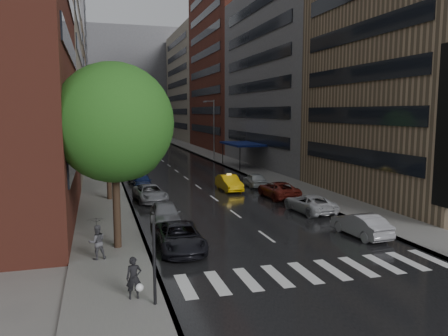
{
  "coord_description": "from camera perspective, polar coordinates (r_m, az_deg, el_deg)",
  "views": [
    {
      "loc": [
        -9.52,
        -19.46,
        7.37
      ],
      "look_at": [
        0.0,
        12.96,
        3.0
      ],
      "focal_mm": 35.0,
      "sensor_mm": 36.0,
      "label": 1
    }
  ],
  "objects": [
    {
      "name": "tree_near",
      "position": [
        23.42,
        -14.18,
        5.74
      ],
      "size": [
        6.22,
        6.22,
        9.92
      ],
      "color": "#382619",
      "rests_on": "ground"
    },
    {
      "name": "tree_mid",
      "position": [
        37.0,
        -15.03,
        6.22
      ],
      "size": [
        6.22,
        6.22,
        9.91
      ],
      "color": "#382619",
      "rests_on": "ground"
    },
    {
      "name": "traffic_light",
      "position": [
        16.7,
        -9.12,
        -10.65
      ],
      "size": [
        0.18,
        0.15,
        3.45
      ],
      "color": "black",
      "rests_on": "sidewalk_left"
    },
    {
      "name": "parked_cars_right",
      "position": [
        35.39,
        8.91,
        -3.6
      ],
      "size": [
        2.55,
        22.35,
        1.41
      ],
      "color": "gray",
      "rests_on": "ground"
    },
    {
      "name": "sidewalk_right",
      "position": [
        72.26,
        -1.43,
        1.57
      ],
      "size": [
        4.0,
        140.0,
        0.15
      ],
      "primitive_type": "cube",
      "color": "gray",
      "rests_on": "ground"
    },
    {
      "name": "street_lamp_right",
      "position": [
        66.77,
        -1.39,
        5.24
      ],
      "size": [
        1.74,
        0.22,
        9.0
      ],
      "color": "gray",
      "rests_on": "sidewalk_right"
    },
    {
      "name": "building_far",
      "position": [
        138.06,
        -12.6,
        10.78
      ],
      "size": [
        40.0,
        14.0,
        32.0
      ],
      "primitive_type": "cube",
      "color": "slate",
      "rests_on": "ground"
    },
    {
      "name": "ped_bag_walker",
      "position": [
        17.78,
        -11.64,
        -13.97
      ],
      "size": [
        0.66,
        0.46,
        1.65
      ],
      "color": "black",
      "rests_on": "sidewalk_left"
    },
    {
      "name": "sidewalk_left",
      "position": [
        69.84,
        -15.85,
        1.09
      ],
      "size": [
        4.0,
        140.0,
        0.15
      ],
      "primitive_type": "cube",
      "color": "gray",
      "rests_on": "ground"
    },
    {
      "name": "buildings_left",
      "position": [
        78.91,
        -20.81,
        13.17
      ],
      "size": [
        8.0,
        108.0,
        38.0
      ],
      "color": "maroon",
      "rests_on": "ground"
    },
    {
      "name": "taxi",
      "position": [
        41.02,
        0.66,
        -1.95
      ],
      "size": [
        1.61,
        4.45,
        1.46
      ],
      "primitive_type": "imported",
      "rotation": [
        0.0,
        0.0,
        0.01
      ],
      "color": "yellow",
      "rests_on": "ground"
    },
    {
      "name": "ped_black_umbrella",
      "position": [
        22.49,
        -16.28,
        -8.38
      ],
      "size": [
        0.96,
        0.98,
        2.09
      ],
      "color": "#48474C",
      "rests_on": "sidewalk_left"
    },
    {
      "name": "road",
      "position": [
        70.49,
        -8.51,
        1.29
      ],
      "size": [
        14.0,
        140.0,
        0.01
      ],
      "primitive_type": "cube",
      "color": "black",
      "rests_on": "ground"
    },
    {
      "name": "crosswalk",
      "position": [
        21.29,
        12.27,
        -13.02
      ],
      "size": [
        13.15,
        2.8,
        0.01
      ],
      "color": "silver",
      "rests_on": "ground"
    },
    {
      "name": "ground",
      "position": [
        22.88,
        9.38,
        -11.52
      ],
      "size": [
        220.0,
        220.0,
        0.0
      ],
      "primitive_type": "plane",
      "color": "gray",
      "rests_on": "ground"
    },
    {
      "name": "street_lamp_left",
      "position": [
        49.55,
        -14.3,
        4.27
      ],
      "size": [
        1.74,
        0.22,
        9.0
      ],
      "color": "gray",
      "rests_on": "sidewalk_left"
    },
    {
      "name": "buildings_right",
      "position": [
        80.38,
        1.51,
        12.84
      ],
      "size": [
        8.05,
        109.1,
        36.0
      ],
      "color": "#937A5B",
      "rests_on": "ground"
    },
    {
      "name": "tree_far",
      "position": [
        51.14,
        -15.37,
        4.78
      ],
      "size": [
        4.86,
        4.86,
        7.74
      ],
      "color": "#382619",
      "rests_on": "ground"
    },
    {
      "name": "parked_cars_left",
      "position": [
        37.29,
        -9.77,
        -3.01
      ],
      "size": [
        2.72,
        35.89,
        1.59
      ],
      "color": "black",
      "rests_on": "ground"
    },
    {
      "name": "awning",
      "position": [
        57.67,
        2.4,
        3.15
      ],
      "size": [
        4.0,
        8.0,
        3.12
      ],
      "color": "navy",
      "rests_on": "sidewalk_right"
    }
  ]
}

